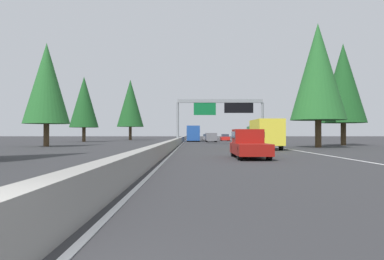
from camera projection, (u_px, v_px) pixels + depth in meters
ground_plane at (181, 143)px, 63.58m from camera, size 320.00×320.00×0.00m
median_barrier at (183, 139)px, 83.58m from camera, size 180.00×0.56×0.90m
shoulder_stripe_right at (243, 142)px, 73.56m from camera, size 160.00×0.16×0.01m
shoulder_stripe_median at (184, 142)px, 73.58m from camera, size 160.00×0.16×0.01m
sign_gantry_overhead at (221, 108)px, 55.75m from camera, size 0.50×12.68×6.56m
pickup_mid_left at (249, 144)px, 24.85m from camera, size 5.60×2.00×1.86m
box_truck_near_center at (264, 133)px, 38.80m from camera, size 8.50×2.40×2.95m
sedan_far_center at (225, 138)px, 83.21m from camera, size 4.40×1.80×1.47m
sedan_mid_right at (206, 137)px, 93.27m from camera, size 4.40×1.80×1.47m
minivan_far_right at (211, 137)px, 71.75m from camera, size 5.00×1.95×1.69m
bus_distant_b at (193, 133)px, 78.53m from camera, size 11.50×2.55×3.10m
conifer_right_near at (318, 72)px, 43.57m from camera, size 6.22×6.22×14.15m
conifer_right_mid at (343, 83)px, 51.45m from camera, size 6.02×6.02×13.68m
conifer_left_near at (47, 83)px, 46.71m from camera, size 5.56×5.56×12.64m
conifer_left_mid at (84, 102)px, 73.61m from camera, size 5.52×5.52×12.54m
conifer_left_far at (130, 103)px, 93.61m from camera, size 6.49×6.49×14.74m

